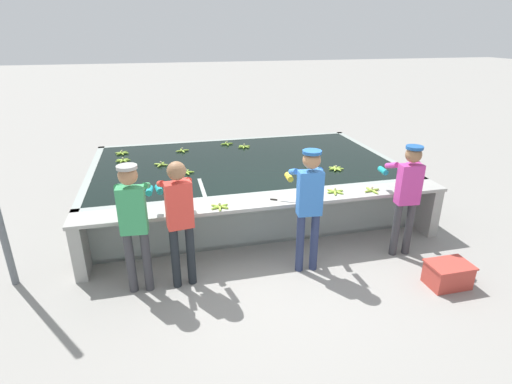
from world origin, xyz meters
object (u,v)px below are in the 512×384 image
(banana_bunch_floating_7, at_px, (186,172))
(banana_bunch_ledge_2, at_px, (220,206))
(banana_bunch_floating_3, at_px, (161,164))
(worker_3, at_px, (407,190))
(banana_bunch_floating_8, at_px, (123,160))
(banana_bunch_floating_6, at_px, (182,151))
(banana_bunch_floating_9, at_px, (244,147))
(banana_bunch_floating_2, at_px, (227,144))
(worker_0, at_px, (134,217))
(knife_0, at_px, (278,200))
(crate, at_px, (448,274))
(banana_bunch_floating_0, at_px, (311,166))
(banana_bunch_ledge_0, at_px, (372,190))
(worker_2, at_px, (309,199))
(banana_bunch_ledge_1, at_px, (335,191))
(worker_1, at_px, (179,213))
(banana_bunch_floating_4, at_px, (336,169))
(banana_bunch_floating_5, at_px, (134,198))
(banana_bunch_floating_1, at_px, (122,153))

(banana_bunch_floating_7, height_order, banana_bunch_ledge_2, banana_bunch_ledge_2)
(banana_bunch_floating_7, bearing_deg, banana_bunch_floating_3, 127.31)
(worker_3, relative_size, banana_bunch_floating_8, 5.94)
(banana_bunch_floating_6, xyz_separation_m, banana_bunch_floating_9, (1.28, 0.00, -0.00))
(banana_bunch_floating_2, bearing_deg, worker_0, -115.93)
(banana_bunch_floating_7, relative_size, knife_0, 0.88)
(knife_0, bearing_deg, banana_bunch_floating_9, 87.61)
(knife_0, height_order, crate, knife_0)
(banana_bunch_floating_0, bearing_deg, banana_bunch_ledge_0, -70.42)
(crate, bearing_deg, knife_0, 144.81)
(worker_2, bearing_deg, banana_bunch_ledge_1, 42.64)
(worker_2, distance_m, banana_bunch_floating_0, 2.01)
(banana_bunch_floating_2, height_order, banana_bunch_floating_3, same)
(banana_bunch_floating_6, distance_m, crate, 5.27)
(worker_1, xyz_separation_m, banana_bunch_floating_4, (2.81, 1.57, -0.16))
(banana_bunch_floating_5, relative_size, banana_bunch_ledge_0, 0.99)
(banana_bunch_floating_6, xyz_separation_m, banana_bunch_floating_7, (-0.03, -1.36, -0.00))
(banana_bunch_floating_5, xyz_separation_m, banana_bunch_ledge_1, (2.94, -0.48, 0.00))
(worker_1, bearing_deg, banana_bunch_floating_8, 106.20)
(banana_bunch_floating_0, xyz_separation_m, banana_bunch_floating_6, (-2.16, 1.56, 0.00))
(worker_0, height_order, banana_bunch_floating_3, worker_0)
(worker_2, bearing_deg, banana_bunch_floating_3, 125.63)
(worker_3, distance_m, banana_bunch_floating_8, 5.00)
(worker_1, height_order, banana_bunch_floating_0, worker_1)
(banana_bunch_floating_1, height_order, knife_0, banana_bunch_floating_1)
(banana_bunch_floating_0, height_order, banana_bunch_ledge_2, banana_bunch_ledge_2)
(banana_bunch_floating_0, bearing_deg, banana_bunch_floating_5, -165.90)
(banana_bunch_ledge_2, bearing_deg, banana_bunch_ledge_1, 4.26)
(banana_bunch_floating_0, bearing_deg, banana_bunch_floating_9, 119.63)
(crate, bearing_deg, worker_1, 165.26)
(banana_bunch_ledge_0, bearing_deg, worker_0, -172.33)
(worker_2, bearing_deg, banana_bunch_floating_5, 154.39)
(banana_bunch_ledge_2, distance_m, knife_0, 0.86)
(banana_bunch_floating_3, relative_size, banana_bunch_floating_5, 0.95)
(worker_0, height_order, banana_bunch_floating_2, worker_0)
(banana_bunch_floating_8, distance_m, banana_bunch_floating_9, 2.44)
(banana_bunch_floating_0, relative_size, banana_bunch_floating_6, 0.83)
(banana_bunch_floating_8, xyz_separation_m, banana_bunch_ledge_2, (1.43, -2.53, 0.00))
(worker_3, height_order, knife_0, worker_3)
(worker_1, distance_m, banana_bunch_floating_9, 3.70)
(banana_bunch_floating_7, height_order, knife_0, banana_bunch_floating_7)
(banana_bunch_floating_2, distance_m, banana_bunch_ledge_2, 3.30)
(banana_bunch_floating_1, relative_size, banana_bunch_ledge_0, 0.99)
(worker_3, height_order, banana_bunch_ledge_0, worker_3)
(worker_3, height_order, banana_bunch_ledge_2, worker_3)
(banana_bunch_floating_1, relative_size, knife_0, 0.89)
(banana_bunch_floating_3, height_order, banana_bunch_ledge_1, banana_bunch_ledge_1)
(banana_bunch_floating_0, bearing_deg, worker_3, -67.03)
(banana_bunch_floating_2, distance_m, banana_bunch_ledge_0, 3.60)
(banana_bunch_ledge_1, bearing_deg, banana_bunch_floating_5, 170.78)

